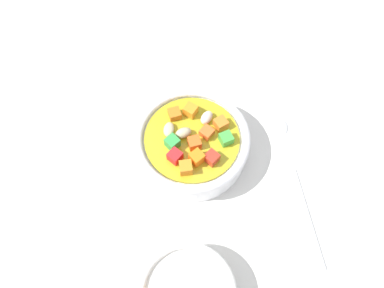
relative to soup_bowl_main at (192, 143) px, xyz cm
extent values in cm
cube|color=silver|center=(-0.01, -0.01, -3.79)|extent=(140.00, 140.00, 2.00)
cylinder|color=white|center=(-0.01, -0.01, -0.77)|extent=(16.62, 16.62, 4.04)
torus|color=white|center=(-0.01, -0.01, 1.63)|extent=(16.90, 16.90, 1.28)
cylinder|color=gold|center=(-0.01, -0.01, 1.45)|extent=(13.88, 13.88, 0.40)
cube|color=orange|center=(1.01, 0.68, 2.40)|extent=(2.35, 2.35, 1.50)
cube|color=orange|center=(-2.69, -3.59, 2.26)|extent=(2.35, 2.35, 1.22)
cube|color=red|center=(2.46, 3.66, 2.43)|extent=(2.24, 2.24, 1.55)
ellipsoid|color=beige|center=(-0.17, -3.53, 2.17)|extent=(2.58, 1.88, 1.05)
cube|color=orange|center=(-1.22, 1.83, 2.25)|extent=(2.19, 2.19, 1.20)
cube|color=orange|center=(5.02, 0.73, 2.50)|extent=(2.27, 2.27, 1.69)
cube|color=orange|center=(-3.18, 3.34, 2.37)|extent=(2.38, 2.38, 1.44)
ellipsoid|color=beige|center=(-3.51, 1.10, 2.33)|extent=(2.63, 1.99, 1.35)
cube|color=green|center=(-1.05, 4.74, 2.38)|extent=(2.39, 2.39, 1.46)
ellipsoid|color=#C6B98E|center=(-0.29, -1.30, 2.40)|extent=(2.68, 2.79, 1.51)
cube|color=red|center=(3.83, -1.23, 2.47)|extent=(2.20, 2.20, 1.63)
cube|color=green|center=(1.99, -2.26, 2.52)|extent=(2.29, 2.29, 1.73)
cube|color=orange|center=(-3.89, -1.50, 2.44)|extent=(2.06, 2.06, 1.58)
cube|color=orange|center=(3.13, 1.71, 2.54)|extent=(2.33, 2.33, 1.78)
cylinder|color=silver|center=(4.74, 19.04, -2.48)|extent=(13.35, 7.22, 0.60)
ellipsoid|color=silver|center=(-8.61, 12.21, -2.34)|extent=(3.78, 3.40, 0.90)
camera|label=1|loc=(22.57, 7.36, 47.80)|focal=33.70mm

